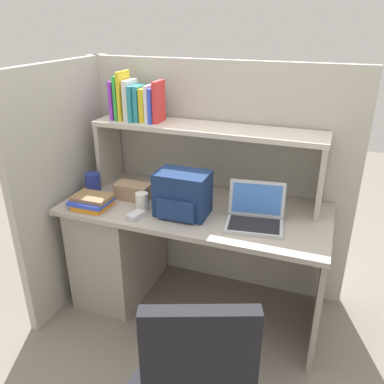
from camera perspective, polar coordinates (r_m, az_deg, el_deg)
The scene contains 13 objects.
ground_plane at distance 2.79m, azimuth 0.37°, elevation -15.74°, with size 8.00×8.00×0.00m, color slate.
desk at distance 2.69m, azimuth -7.47°, elevation -7.11°, with size 1.60×0.70×0.73m.
cubicle_partition_rear at distance 2.71m, azimuth 3.18°, elevation 2.00°, with size 1.84×0.05×1.55m, color #B2ADA0.
cubicle_partition_left at distance 2.72m, azimuth -17.00°, elevation 1.09°, with size 0.05×1.06×1.55m, color #B2ADA0.
overhead_hutch at distance 2.44m, azimuth 2.06°, elevation 7.22°, with size 1.44×0.28×0.45m.
reference_books_on_shelf at distance 2.57m, azimuth -7.92°, elevation 12.84°, with size 0.32×0.17×0.30m.
laptop at distance 2.21m, azimuth 9.08°, elevation -3.34°, with size 0.34×0.30×0.22m.
backpack at distance 2.26m, azimuth -1.41°, elevation -0.36°, with size 0.30×0.22×0.26m.
computer_mouse at distance 2.28m, azimuth -8.08°, elevation -3.36°, with size 0.06×0.10×0.03m, color silver.
paper_cup at distance 2.37m, azimuth -7.21°, elevation -1.34°, with size 0.08×0.08×0.10m, color white.
tissue_box at distance 2.51m, azimuth -8.46°, elevation 0.12°, with size 0.22×0.12×0.10m, color #9E7F60.
snack_canister at distance 2.66m, azimuth -14.11°, elevation 1.32°, with size 0.10×0.10×0.13m, color navy.
desk_book_stack at distance 2.45m, azimuth -14.19°, elevation -1.29°, with size 0.23×0.19×0.08m.
Camera 1 is at (0.74, -2.02, 1.78)m, focal length 37.03 mm.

